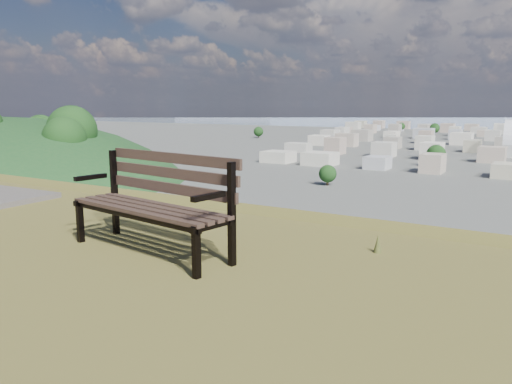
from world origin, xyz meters
The scene contains 3 objects.
park_bench centered at (0.53, 2.15, 25.54)m, with size 1.89×0.84×0.95m.
green_wooded_hill centered at (-173.11, 106.93, 0.13)m, with size 171.43×137.15×85.72m.
city_trees centered at (-26.39, 319.00, 4.83)m, with size 406.52×387.20×9.98m.
Camera 1 is at (3.80, -1.41, 26.42)m, focal length 35.00 mm.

